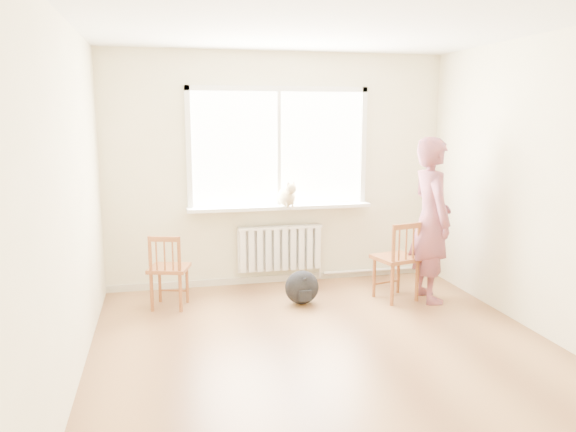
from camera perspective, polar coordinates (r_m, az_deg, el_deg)
floor at (r=4.81m, az=4.68°, el=-14.20°), size 4.50×4.50×0.00m
ceiling at (r=4.44m, az=5.21°, el=19.46°), size 4.50×4.50×0.00m
back_wall at (r=6.59m, az=-1.00°, el=4.68°), size 4.00×0.01×2.70m
window at (r=6.54m, az=-0.97°, el=7.39°), size 2.12×0.05×1.42m
windowsill at (r=6.54m, az=-0.79°, el=0.93°), size 2.15×0.22×0.04m
radiator at (r=6.65m, az=-0.82°, el=-3.23°), size 1.00×0.12×0.55m
heating_pipe at (r=7.12m, az=9.07°, el=-5.43°), size 1.40×0.04×0.04m
baseboard at (r=6.83m, az=-0.94°, el=-6.34°), size 4.00×0.03×0.08m
chair_left at (r=5.94m, az=-12.09°, el=-5.50°), size 0.48×0.46×0.79m
chair_right at (r=6.17m, az=11.19°, el=-4.50°), size 0.51×0.50×0.87m
person at (r=6.18m, az=14.34°, el=-0.38°), size 0.45×0.66×1.76m
cat at (r=6.44m, az=-0.08°, el=2.08°), size 0.23×0.46×0.31m
backpack at (r=6.01m, az=1.42°, el=-7.26°), size 0.41×0.34×0.36m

